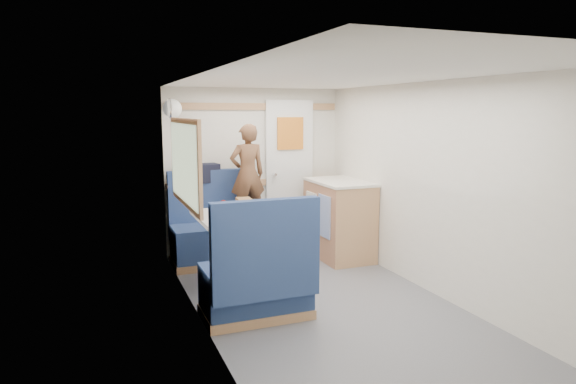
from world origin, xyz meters
name	(u,v)px	position (x,y,z in m)	size (l,w,h in m)	color
floor	(335,314)	(0.00, 0.00, 0.00)	(4.50, 4.50, 0.00)	#515156
ceiling	(338,76)	(0.00, 0.00, 2.00)	(4.50, 4.50, 0.00)	silver
wall_back	(255,170)	(0.00, 2.25, 1.00)	(2.20, 0.02, 2.00)	silver
wall_left	(206,208)	(-1.10, 0.00, 1.00)	(0.02, 4.50, 2.00)	silver
wall_right	(445,192)	(1.10, 0.00, 1.00)	(0.02, 4.50, 2.00)	silver
oak_trim_low	(255,183)	(0.00, 2.23, 0.85)	(2.15, 0.02, 0.08)	#A36A49
oak_trim_high	(254,106)	(0.00, 2.23, 1.78)	(2.15, 0.02, 0.08)	#A36A49
side_window	(184,163)	(-1.08, 1.00, 1.25)	(0.04, 1.30, 0.72)	#9FAC92
rear_door	(289,171)	(0.45, 2.22, 0.97)	(0.62, 0.12, 1.86)	white
dinette_table	(230,231)	(-0.65, 1.00, 0.57)	(0.62, 0.92, 0.72)	white
bench_far	(211,237)	(-0.65, 1.86, 0.30)	(0.90, 0.59, 1.05)	navy
bench_near	(258,284)	(-0.65, 0.14, 0.30)	(0.90, 0.59, 1.05)	navy
ledge	(205,184)	(-0.65, 2.12, 0.88)	(0.90, 0.14, 0.04)	#A36A49
dome_light	(172,109)	(-1.04, 1.85, 1.75)	(0.20, 0.20, 0.20)	white
galley_counter	(339,219)	(0.82, 1.55, 0.47)	(0.57, 0.92, 0.92)	#A36A49
person	(247,174)	(-0.23, 1.80, 1.02)	(0.41, 0.27, 1.13)	brown
duffel_bag	(199,173)	(-0.72, 2.12, 1.01)	(0.45, 0.22, 0.22)	black
tray	(250,217)	(-0.51, 0.80, 0.73)	(0.27, 0.36, 0.02)	white
orange_fruit	(237,210)	(-0.59, 0.97, 0.77)	(0.07, 0.07, 0.07)	#F75C0B
cheese_block	(245,214)	(-0.54, 0.86, 0.76)	(0.10, 0.06, 0.04)	#DAC27E
wine_glass	(223,204)	(-0.73, 0.94, 0.84)	(0.08, 0.08, 0.17)	white
tumbler_left	(220,218)	(-0.83, 0.65, 0.78)	(0.07, 0.07, 0.12)	white
tumbler_right	(232,208)	(-0.60, 1.10, 0.77)	(0.07, 0.07, 0.11)	white
beer_glass	(248,206)	(-0.43, 1.14, 0.77)	(0.06, 0.06, 0.10)	brown
pepper_grinder	(226,209)	(-0.66, 1.14, 0.76)	(0.03, 0.03, 0.09)	black
salt_grinder	(221,211)	(-0.74, 1.00, 0.77)	(0.04, 0.04, 0.09)	white
bread_loaf	(245,204)	(-0.43, 1.25, 0.77)	(0.14, 0.26, 0.11)	brown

